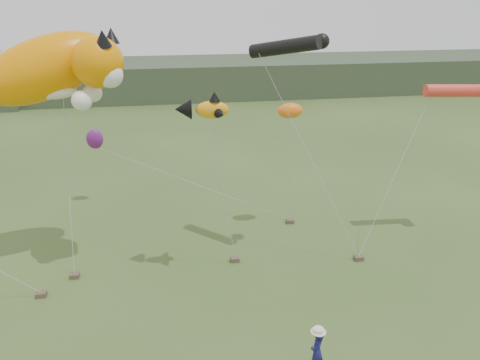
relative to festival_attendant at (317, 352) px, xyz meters
name	(u,v)px	position (x,y,z in m)	size (l,w,h in m)	color
ground	(250,335)	(-1.78, 2.12, -0.82)	(120.00, 120.00, 0.00)	#385123
headland	(156,79)	(-4.89, 46.81, 1.10)	(90.00, 13.00, 4.00)	#2D3D28
festival_attendant	(317,352)	(0.00, 0.00, 0.00)	(0.60, 0.39, 1.65)	navy
sandbag_anchors	(208,259)	(-2.72, 7.36, -0.72)	(14.27, 5.02, 0.20)	brown
cat_kite	(56,68)	(-8.60, 9.34, 7.81)	(7.38, 4.18, 4.13)	orange
fish_kite	(202,109)	(-2.84, 7.03, 6.41)	(2.17, 1.48, 1.14)	orange
tube_kites	(378,68)	(5.21, 8.62, 7.59)	(11.68, 2.72, 3.06)	black
misc_kites	(188,125)	(-3.09, 12.98, 4.17)	(11.25, 5.30, 3.26)	orange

